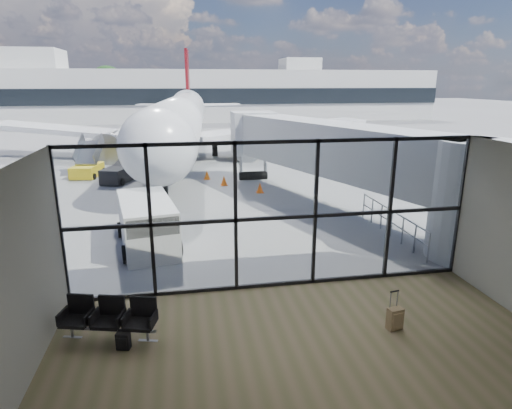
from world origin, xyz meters
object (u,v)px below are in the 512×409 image
object	(u,v)px
service_van	(147,224)
belt_loader	(120,173)
suitcase	(395,319)
mobile_stairs	(87,169)
seating_row	(110,316)
backpack	(123,341)
airliner	(180,120)

from	to	relation	value
service_van	belt_loader	world-z (taller)	service_van
service_van	suitcase	bearing A→B (deg)	-57.09
belt_loader	mobile_stairs	xyz separation A→B (m)	(-2.33, 1.99, -0.03)
seating_row	mobile_stairs	distance (m)	20.29
backpack	mobile_stairs	bearing A→B (deg)	117.15
backpack	belt_loader	world-z (taller)	belt_loader
seating_row	backpack	xyz separation A→B (m)	(0.35, -0.60, -0.35)
seating_row	belt_loader	bearing A→B (deg)	110.85
belt_loader	suitcase	bearing A→B (deg)	-43.94
mobile_stairs	airliner	bearing A→B (deg)	60.88
suitcase	mobile_stairs	world-z (taller)	mobile_stairs
seating_row	backpack	distance (m)	0.77
mobile_stairs	belt_loader	bearing A→B (deg)	-31.52
service_van	mobile_stairs	xyz separation A→B (m)	(-4.79, 13.85, -0.42)
airliner	seating_row	bearing A→B (deg)	-90.12
backpack	airliner	size ratio (longest dim) A/B	0.01
airliner	mobile_stairs	size ratio (longest dim) A/B	11.69
suitcase	mobile_stairs	xyz separation A→B (m)	(-11.28, 20.77, 0.21)
backpack	belt_loader	xyz separation A→B (m)	(-2.28, 18.44, 0.33)
suitcase	service_van	size ratio (longest dim) A/B	0.23
seating_row	belt_loader	size ratio (longest dim) A/B	0.62
suitcase	airliner	bearing A→B (deg)	89.59
airliner	belt_loader	distance (m)	11.01
seating_row	airliner	size ratio (longest dim) A/B	0.06
airliner	belt_loader	size ratio (longest dim) A/B	10.17
belt_loader	mobile_stairs	size ratio (longest dim) A/B	1.15
belt_loader	mobile_stairs	world-z (taller)	mobile_stairs
suitcase	airliner	xyz separation A→B (m)	(-5.01, 28.76, 2.70)
suitcase	service_van	xyz separation A→B (m)	(-6.49, 6.93, 0.63)
backpack	belt_loader	bearing A→B (deg)	111.50
service_van	mobile_stairs	bearing A→B (deg)	98.85
suitcase	mobile_stairs	bearing A→B (deg)	108.22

